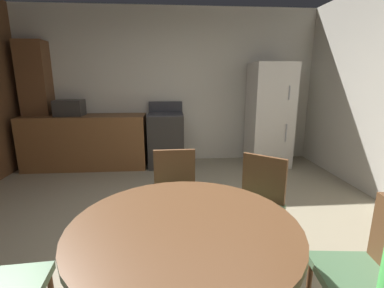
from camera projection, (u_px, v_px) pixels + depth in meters
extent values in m
plane|color=gray|center=(173.00, 251.00, 2.42)|extent=(14.00, 14.00, 0.00)
cube|color=beige|center=(170.00, 87.00, 4.91)|extent=(5.50, 0.12, 2.70)
cube|color=brown|center=(86.00, 142.00, 4.63)|extent=(2.01, 0.60, 0.90)
cube|color=brown|center=(39.00, 106.00, 4.60)|extent=(0.44, 0.36, 2.10)
cube|color=#2D2B28|center=(166.00, 140.00, 4.73)|extent=(0.60, 0.60, 0.90)
cube|color=#38383D|center=(165.00, 114.00, 4.62)|extent=(0.60, 0.60, 0.02)
cube|color=#38383D|center=(166.00, 107.00, 4.87)|extent=(0.60, 0.04, 0.18)
cube|color=silver|center=(269.00, 115.00, 4.72)|extent=(0.68, 0.66, 1.76)
cylinder|color=#B2B2B7|center=(290.00, 93.00, 4.31)|extent=(0.02, 0.02, 0.22)
cylinder|color=#B2B2B7|center=(286.00, 133.00, 4.46)|extent=(0.02, 0.02, 0.30)
cube|color=#2D2B28|center=(70.00, 108.00, 4.47)|extent=(0.44, 0.32, 0.26)
cylinder|color=brown|center=(184.00, 227.00, 1.42)|extent=(1.21, 1.21, 0.04)
cube|color=#4C704C|center=(357.00, 278.00, 1.47)|extent=(0.44, 0.44, 0.05)
cylinder|color=brown|center=(197.00, 234.00, 2.30)|extent=(0.03, 0.03, 0.43)
cylinder|color=brown|center=(157.00, 237.00, 2.26)|extent=(0.03, 0.03, 0.43)
cylinder|color=brown|center=(193.00, 215.00, 2.63)|extent=(0.03, 0.03, 0.43)
cylinder|color=brown|center=(158.00, 217.00, 2.59)|extent=(0.03, 0.03, 0.43)
cube|color=#4C704C|center=(176.00, 201.00, 2.39)|extent=(0.41, 0.41, 0.05)
cube|color=brown|center=(175.00, 172.00, 2.52)|extent=(0.38, 0.05, 0.42)
cylinder|color=brown|center=(264.00, 253.00, 2.05)|extent=(0.03, 0.03, 0.43)
cylinder|color=brown|center=(225.00, 238.00, 2.24)|extent=(0.03, 0.03, 0.43)
cylinder|color=brown|center=(279.00, 233.00, 2.32)|extent=(0.03, 0.03, 0.43)
cylinder|color=brown|center=(243.00, 221.00, 2.51)|extent=(0.03, 0.03, 0.43)
cube|color=#4C704C|center=(254.00, 210.00, 2.22)|extent=(0.56, 0.56, 0.05)
cube|color=brown|center=(264.00, 180.00, 2.32)|extent=(0.31, 0.27, 0.42)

